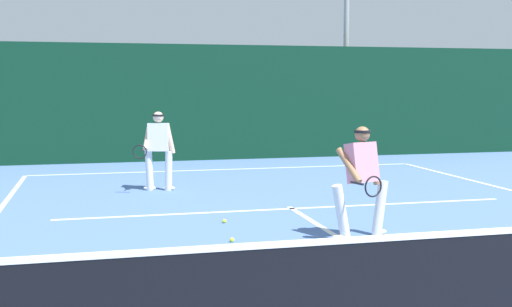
% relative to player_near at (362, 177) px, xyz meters
% --- Properties ---
extents(court_line_baseline_far, '(10.18, 0.10, 0.01)m').
position_rel_player_near_xyz_m(court_line_baseline_far, '(-0.30, 8.06, -0.89)').
color(court_line_baseline_far, white).
rests_on(court_line_baseline_far, ground_plane).
extents(court_line_service, '(8.30, 0.10, 0.01)m').
position_rel_player_near_xyz_m(court_line_service, '(-0.30, 2.40, -0.89)').
color(court_line_service, white).
rests_on(court_line_service, ground_plane).
extents(court_line_centre, '(0.10, 6.40, 0.01)m').
position_rel_player_near_xyz_m(court_line_centre, '(-0.30, -0.62, -0.89)').
color(court_line_centre, white).
rests_on(court_line_centre, ground_plane).
extents(tennis_net, '(11.16, 0.09, 1.07)m').
position_rel_player_near_xyz_m(tennis_net, '(-0.30, -3.82, -0.39)').
color(tennis_net, '#1E4723').
rests_on(tennis_net, ground_plane).
extents(player_near, '(1.00, 0.91, 1.63)m').
position_rel_player_near_xyz_m(player_near, '(0.00, 0.00, 0.00)').
color(player_near, silver).
rests_on(player_near, ground_plane).
extents(player_far, '(0.92, 0.89, 1.66)m').
position_rel_player_near_xyz_m(player_far, '(-2.42, 5.06, 0.02)').
color(player_far, silver).
rests_on(player_far, ground_plane).
extents(tennis_ball, '(0.07, 0.07, 0.07)m').
position_rel_player_near_xyz_m(tennis_ball, '(-1.86, 0.21, -0.86)').
color(tennis_ball, '#D1E033').
rests_on(tennis_ball, ground_plane).
extents(tennis_ball_extra, '(0.07, 0.07, 0.07)m').
position_rel_player_near_xyz_m(tennis_ball_extra, '(-1.72, 1.49, -0.86)').
color(tennis_ball_extra, '#D1E033').
rests_on(tennis_ball_extra, ground_plane).
extents(back_fence_windscreen, '(20.49, 0.12, 3.40)m').
position_rel_player_near_xyz_m(back_fence_windscreen, '(-0.30, 10.38, 0.80)').
color(back_fence_windscreen, '#0C3220').
rests_on(back_fence_windscreen, ground_plane).
extents(light_pole, '(0.55, 0.44, 6.87)m').
position_rel_player_near_xyz_m(light_pole, '(4.58, 12.17, 3.36)').
color(light_pole, '#9EA39E').
rests_on(light_pole, ground_plane).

